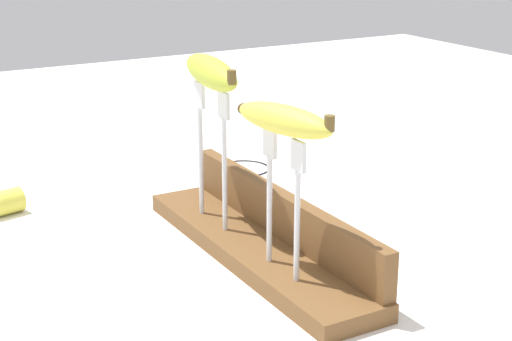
{
  "coord_description": "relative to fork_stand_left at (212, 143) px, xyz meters",
  "views": [
    {
      "loc": [
        0.86,
        -0.49,
        0.45
      ],
      "look_at": [
        0.0,
        0.0,
        0.12
      ],
      "focal_mm": 56.23,
      "sensor_mm": 36.0,
      "label": 1
    }
  ],
  "objects": [
    {
      "name": "ground_plane",
      "position": [
        0.09,
        0.02,
        -0.14
      ],
      "size": [
        3.0,
        3.0,
        0.0
      ],
      "primitive_type": "plane",
      "color": "silver"
    },
    {
      "name": "wooden_board",
      "position": [
        0.09,
        0.02,
        -0.13
      ],
      "size": [
        0.47,
        0.1,
        0.02
      ],
      "primitive_type": "cube",
      "color": "brown",
      "rests_on": "ground"
    },
    {
      "name": "board_backstop",
      "position": [
        0.09,
        0.06,
        -0.08
      ],
      "size": [
        0.47,
        0.02,
        0.06
      ],
      "primitive_type": "cube",
      "color": "brown",
      "rests_on": "wooden_board"
    },
    {
      "name": "fork_stand_left",
      "position": [
        0.0,
        0.0,
        0.0
      ],
      "size": [
        0.1,
        0.01,
        0.2
      ],
      "color": "silver",
      "rests_on": "wooden_board"
    },
    {
      "name": "fork_stand_right",
      "position": [
        0.19,
        0.0,
        -0.01
      ],
      "size": [
        0.09,
        0.01,
        0.17
      ],
      "color": "silver",
      "rests_on": "wooden_board"
    },
    {
      "name": "banana_raised_left",
      "position": [
        -0.0,
        0.0,
        0.1
      ],
      "size": [
        0.19,
        0.07,
        0.04
      ],
      "color": "#B2C138",
      "rests_on": "fork_stand_left"
    },
    {
      "name": "banana_raised_right",
      "position": [
        0.19,
        -0.0,
        0.08
      ],
      "size": [
        0.16,
        0.07,
        0.04
      ],
      "color": "#DBD147",
      "rests_on": "fork_stand_right"
    },
    {
      "name": "fork_fallen_near",
      "position": [
        -0.32,
        -0.23,
        -0.14
      ],
      "size": [
        0.16,
        0.04,
        0.01
      ],
      "color": "silver",
      "rests_on": "ground"
    },
    {
      "name": "banana_chunk_near",
      "position": [
        -0.24,
        -0.24,
        -0.12
      ],
      "size": [
        0.05,
        0.06,
        0.04
      ],
      "color": "#DBD147",
      "rests_on": "ground"
    },
    {
      "name": "wire_coil",
      "position": [
        -0.26,
        0.19,
        -0.14
      ],
      "size": [
        0.1,
        0.1,
        0.0
      ],
      "primitive_type": "torus",
      "color": "black",
      "rests_on": "ground"
    }
  ]
}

